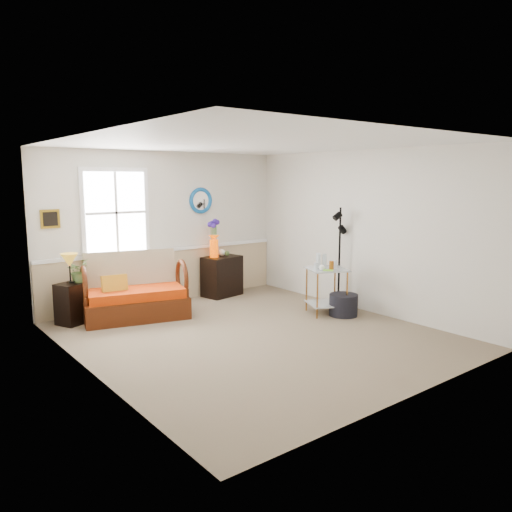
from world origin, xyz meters
TOP-DOWN VIEW (x-y plane):
  - floor at (0.00, 0.00)m, footprint 4.50×5.00m
  - ceiling at (0.00, 0.00)m, footprint 4.50×5.00m
  - walls at (0.00, 0.00)m, footprint 4.51×5.01m
  - wainscot at (0.00, 2.48)m, footprint 4.46×0.02m
  - chair_rail at (0.00, 2.47)m, footprint 4.46×0.04m
  - window at (-0.90, 2.47)m, footprint 1.14×0.06m
  - picture at (-1.92, 2.48)m, footprint 0.28×0.03m
  - mirror at (0.70, 2.48)m, footprint 0.47×0.07m
  - loveseat at (-0.91, 1.84)m, footprint 1.72×1.24m
  - throw_pillow at (-1.22, 1.86)m, footprint 0.39×0.15m
  - lamp_stand at (-1.80, 2.12)m, footprint 0.46×0.46m
  - table_lamp at (-1.79, 2.10)m, footprint 0.30×0.30m
  - potted_plant at (-1.66, 2.14)m, footprint 0.46×0.47m
  - cabinet at (0.99, 2.25)m, footprint 0.75×0.55m
  - flower_vase at (0.83, 2.26)m, footprint 0.23×0.23m
  - side_table at (1.60, 0.19)m, footprint 0.77×0.77m
  - tabletop_items at (1.56, 0.18)m, footprint 0.55×0.55m
  - floor_lamp at (2.09, 0.37)m, footprint 0.30×0.30m
  - ottoman at (1.73, -0.06)m, footprint 0.46×0.46m

SIDE VIEW (x-z plane):
  - floor at x=0.00m, z-range -0.01..0.01m
  - ottoman at x=1.73m, z-range 0.00..0.34m
  - lamp_stand at x=-1.80m, z-range 0.00..0.61m
  - cabinet at x=0.99m, z-range 0.00..0.73m
  - side_table at x=1.60m, z-range 0.00..0.74m
  - wainscot at x=0.00m, z-range 0.00..0.90m
  - loveseat at x=-0.91m, z-range 0.00..1.01m
  - throw_pillow at x=-1.22m, z-range 0.33..0.71m
  - potted_plant at x=-1.66m, z-range 0.61..0.89m
  - table_lamp at x=-1.79m, z-range 0.61..1.06m
  - floor_lamp at x=2.09m, z-range 0.00..1.68m
  - tabletop_items at x=1.56m, z-range 0.74..0.97m
  - chair_rail at x=0.00m, z-range 0.89..0.95m
  - flower_vase at x=0.83m, z-range 0.73..1.41m
  - walls at x=0.00m, z-range 0.00..2.60m
  - picture at x=-1.92m, z-range 1.41..1.69m
  - window at x=-0.90m, z-range 0.88..2.32m
  - mirror at x=0.70m, z-range 1.51..1.99m
  - ceiling at x=0.00m, z-range 2.60..2.60m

